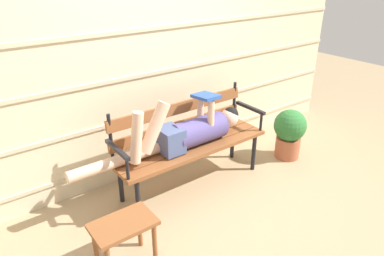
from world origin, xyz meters
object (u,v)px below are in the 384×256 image
park_bench (188,138)px  potted_plant (289,132)px  reclining_person (186,132)px  footstool (124,231)px

park_bench → potted_plant: park_bench is taller
potted_plant → park_bench: bearing=167.5°
reclining_person → potted_plant: (1.28, -0.20, -0.29)m
park_bench → reclining_person: 0.15m
reclining_person → potted_plant: reclining_person is taller
reclining_person → potted_plant: size_ratio=3.05×
park_bench → footstool: bearing=-148.5°
park_bench → footstool: 1.21m
footstool → potted_plant: 2.26m
reclining_person → footstool: (-0.95, -0.56, -0.29)m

